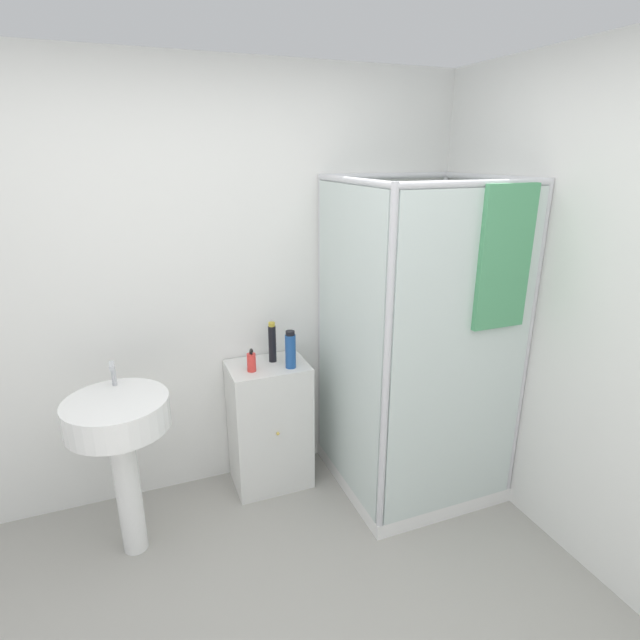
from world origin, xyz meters
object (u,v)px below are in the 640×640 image
Objects in this scene: sink at (120,432)px; soap_dispenser at (251,362)px; shampoo_bottle_tall_black at (272,343)px; shampoo_bottle_blue at (290,350)px.

soap_dispenser is (0.73, 0.24, 0.16)m from sink.
sink reaches higher than soap_dispenser.
shampoo_bottle_tall_black is 1.10× the size of shampoo_bottle_blue.
sink is 0.97m from shampoo_bottle_tall_black.
sink is 7.32× the size of soap_dispenser.
sink is 0.79m from soap_dispenser.
soap_dispenser is 0.56× the size of shampoo_bottle_tall_black.
soap_dispenser is at bearing 171.67° from shampoo_bottle_blue.
shampoo_bottle_blue reaches higher than soap_dispenser.
sink is at bearing -161.77° from soap_dispenser.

